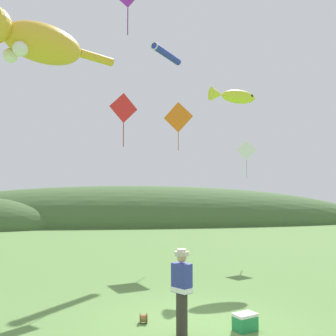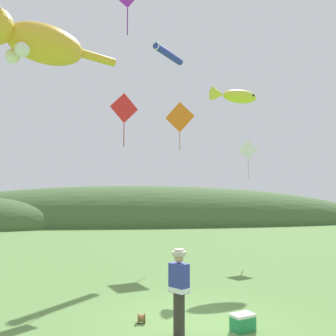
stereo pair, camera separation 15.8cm
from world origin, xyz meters
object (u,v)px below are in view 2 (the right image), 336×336
Objects in this scene: kite_fish_windsock at (235,96)px; festival_attendant at (179,289)px; kite_tube_streamer at (168,54)px; kite_spool at (141,318)px; kite_diamond_white at (248,150)px; picnic_cooler at (243,322)px; kite_diamond_orange at (180,117)px; kite_diamond_red at (124,109)px; kite_giant_cat at (36,42)px.

festival_attendant is at bearing -114.61° from kite_fish_windsock.
kite_tube_streamer is (1.16, 11.69, 9.57)m from festival_attendant.
kite_diamond_white reaches higher than kite_spool.
picnic_cooler is 0.24× the size of kite_diamond_orange.
kite_diamond_red reaches higher than kite_diamond_white.
kite_diamond_red is (-0.44, 5.23, 6.06)m from kite_spool.
kite_spool is at bearing 129.84° from festival_attendant.
kite_fish_windsock is 5.62m from kite_diamond_red.
kite_diamond_white is at bearing -28.31° from kite_tube_streamer.
kite_giant_cat is 3.43× the size of kite_diamond_white.
kite_tube_streamer is (1.90, 10.81, 10.42)m from kite_spool.
festival_attendant is 11.88m from kite_diamond_orange.
festival_attendant is 3.07× the size of picnic_cooler.
kite_diamond_white is (5.59, 8.82, 4.98)m from kite_spool.
kite_diamond_red is at bearing -149.28° from kite_diamond_white.
kite_spool is 0.03× the size of kite_giant_cat.
festival_attendant is 0.87× the size of kite_diamond_red.
kite_diamond_orange is (2.30, 9.36, 6.66)m from kite_spool.
kite_giant_cat is 7.97m from kite_diamond_red.
kite_giant_cat is at bearing -174.35° from kite_tube_streamer.
festival_attendant is 8.07× the size of kite_spool.
kite_diamond_white reaches higher than festival_attendant.
kite_spool is 0.09× the size of kite_tube_streamer.
festival_attendant is 11.61m from kite_diamond_white.
kite_tube_streamer is 6.87m from kite_diamond_white.
festival_attendant is 1.61m from picnic_cooler.
picnic_cooler is (1.40, 0.13, -0.77)m from festival_attendant.
picnic_cooler is 0.24× the size of kite_tube_streamer.
kite_diamond_orange is (-3.29, 0.55, 1.67)m from kite_diamond_white.
kite_fish_windsock is (3.82, 8.35, 6.46)m from festival_attendant.
kite_fish_windsock is 1.16× the size of kite_diamond_red.
kite_tube_streamer is at bearing 84.34° from festival_attendant.
kite_fish_windsock is 1.26× the size of kite_diamond_white.
kite_tube_streamer is at bearing 128.57° from kite_fish_windsock.
picnic_cooler is 11.21m from kite_fish_windsock.
festival_attendant is at bearing -116.60° from kite_diamond_white.
kite_diamond_white is at bearing 57.60° from kite_spool.
kite_giant_cat reaches higher than kite_diamond_orange.
festival_attendant is 0.73× the size of kite_diamond_orange.
kite_tube_streamer is at bearing 67.28° from kite_diamond_red.
festival_attendant is 0.28× the size of kite_giant_cat.
kite_diamond_orange is (0.16, 10.12, 6.59)m from picnic_cooler.
kite_tube_streamer is (-2.67, 3.34, 3.11)m from kite_fish_windsock.
festival_attendant is 8.12m from kite_diamond_red.
picnic_cooler is at bearing 5.29° from festival_attendant.
kite_giant_cat is (-5.63, 11.02, 9.65)m from festival_attendant.
picnic_cooler is at bearing -88.79° from kite_tube_streamer.
kite_spool is at bearing -99.95° from kite_tube_streamer.
kite_giant_cat is at bearing 164.23° from kite_fish_windsock.
kite_giant_cat reaches higher than kite_diamond_red.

